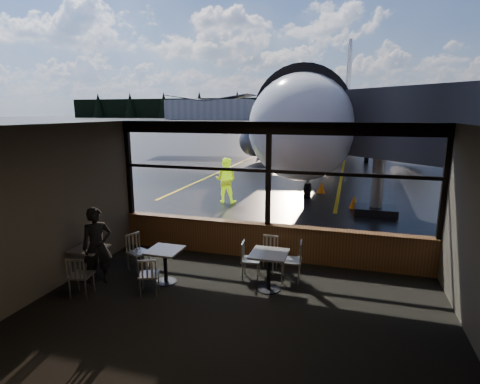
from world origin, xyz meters
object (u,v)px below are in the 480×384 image
at_px(cone_nose, 321,187).
at_px(passenger, 97,246).
at_px(cafe_table_mid, 165,266).
at_px(ground_crew, 226,180).
at_px(cafe_table_near, 269,271).
at_px(chair_left_s, 81,276).
at_px(cafe_table_left, 91,263).
at_px(cone_wing, 259,155).
at_px(chair_near_e, 291,261).
at_px(cone_extra, 354,202).
at_px(airliner, 337,83).
at_px(chair_mid_w, 138,253).
at_px(chair_mid_s, 149,275).
at_px(chair_near_n, 268,254).
at_px(jet_bridge, 399,151).
at_px(chair_near_w, 251,260).

bearing_deg(cone_nose, passenger, -109.68).
bearing_deg(cafe_table_mid, ground_crew, 98.56).
distance_m(cafe_table_near, chair_left_s, 3.88).
xyz_separation_m(cafe_table_left, cone_wing, (-1.67, 23.13, -0.10)).
bearing_deg(passenger, cafe_table_left, 111.98).
relative_size(cafe_table_mid, chair_near_e, 0.83).
distance_m(ground_crew, cone_extra, 5.25).
distance_m(cafe_table_near, cone_wing, 23.22).
xyz_separation_m(airliner, cafe_table_left, (-4.23, -22.34, -5.42)).
distance_m(chair_near_e, chair_mid_w, 3.61).
bearing_deg(cone_extra, chair_mid_s, -115.34).
xyz_separation_m(chair_mid_w, cone_wing, (-2.46, 22.42, -0.17)).
bearing_deg(chair_near_n, chair_left_s, 37.14).
height_order(chair_near_e, chair_mid_s, chair_near_e).
height_order(cafe_table_left, chair_left_s, chair_left_s).
xyz_separation_m(chair_left_s, cone_nose, (3.93, 11.68, -0.17)).
relative_size(ground_crew, cone_nose, 3.45).
height_order(chair_mid_w, passenger, passenger).
distance_m(chair_near_n, chair_mid_s, 2.80).
xyz_separation_m(chair_near_e, chair_mid_w, (-3.58, -0.48, -0.02)).
relative_size(jet_bridge, chair_near_e, 11.52).
distance_m(cafe_table_mid, chair_left_s, 1.72).
height_order(chair_near_e, cone_nose, chair_near_e).
xyz_separation_m(chair_near_w, chair_mid_w, (-2.69, -0.34, 0.02)).
bearing_deg(chair_left_s, cone_extra, 48.59).
height_order(chair_near_n, cone_nose, chair_near_n).
distance_m(chair_mid_s, cone_extra, 9.60).
bearing_deg(ground_crew, cafe_table_mid, 97.54).
bearing_deg(ground_crew, chair_near_e, 118.42).
xyz_separation_m(jet_bridge, cone_nose, (-2.90, 3.12, -2.10)).
relative_size(airliner, chair_mid_s, 45.60).
distance_m(cafe_table_near, chair_near_e, 0.70).
bearing_deg(cone_nose, chair_left_s, -108.62).
bearing_deg(cafe_table_near, chair_near_w, 138.64).
distance_m(jet_bridge, ground_crew, 6.77).
relative_size(cafe_table_near, chair_mid_s, 1.01).
distance_m(chair_near_w, chair_left_s, 3.61).
distance_m(cafe_table_left, ground_crew, 7.97).
bearing_deg(chair_near_e, chair_mid_w, 92.75).
xyz_separation_m(cafe_table_left, chair_near_n, (3.77, 1.54, 0.05)).
height_order(chair_near_w, chair_left_s, chair_left_s).
bearing_deg(cone_extra, chair_near_e, -100.77).
bearing_deg(cafe_table_left, chair_mid_s, -9.14).
xyz_separation_m(chair_mid_s, cone_extra, (4.11, 8.67, -0.17)).
height_order(cafe_table_left, chair_mid_w, chair_mid_w).
xyz_separation_m(jet_bridge, passenger, (-6.86, -7.95, -1.51)).
bearing_deg(chair_near_n, chair_mid_w, 19.19).
bearing_deg(chair_mid_w, chair_near_e, 119.83).
bearing_deg(chair_mid_w, passenger, -7.36).
distance_m(jet_bridge, chair_mid_s, 10.00).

